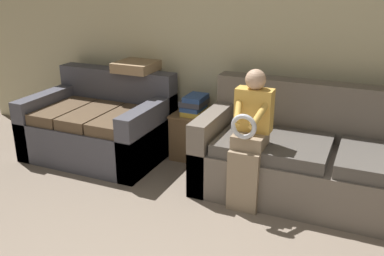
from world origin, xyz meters
name	(u,v)px	position (x,y,z in m)	size (l,w,h in m)	color
wall_back	(275,34)	(0.00, 2.97, 1.27)	(7.35, 0.06, 2.55)	beige
couch_main	(334,163)	(0.70, 2.41, 0.32)	(2.27, 0.92, 0.92)	#70665B
couch_side	(101,127)	(-1.64, 2.40, 0.30)	(1.36, 0.98, 0.84)	#4C4C56
child_left_seated	(250,135)	(0.07, 2.02, 0.62)	(0.30, 0.37, 1.12)	gray
side_shelf	(195,135)	(-0.70, 2.72, 0.25)	(0.44, 0.41, 0.47)	brown
book_stack	(195,105)	(-0.71, 2.71, 0.57)	(0.23, 0.30, 0.20)	gold
throw_pillow	(136,66)	(-1.39, 2.75, 0.89)	(0.40, 0.40, 0.10)	#A38460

